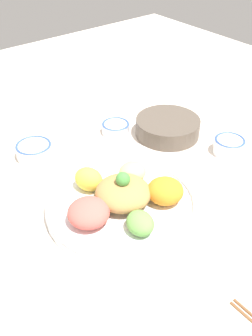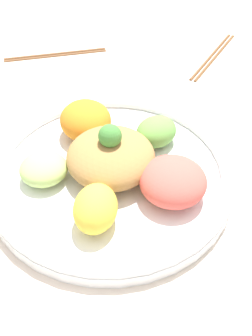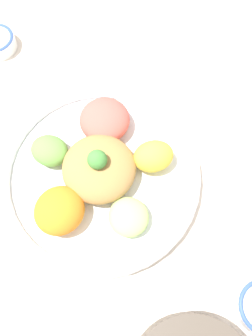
{
  "view_description": "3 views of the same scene",
  "coord_description": "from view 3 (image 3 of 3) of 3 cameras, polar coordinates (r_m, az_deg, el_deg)",
  "views": [
    {
      "loc": [
        0.56,
        -0.42,
        0.65
      ],
      "look_at": [
        -0.02,
        0.04,
        0.09
      ],
      "focal_mm": 42.0,
      "sensor_mm": 36.0,
      "label": 1
    },
    {
      "loc": [
        -0.36,
        -0.22,
        0.45
      ],
      "look_at": [
        0.01,
        -0.01,
        0.03
      ],
      "focal_mm": 42.0,
      "sensor_mm": 36.0,
      "label": 2
    },
    {
      "loc": [
        -0.06,
        0.22,
        0.59
      ],
      "look_at": [
        -0.04,
        0.01,
        0.05
      ],
      "focal_mm": 35.0,
      "sensor_mm": 36.0,
      "label": 3
    }
  ],
  "objects": [
    {
      "name": "salad_platter",
      "position": [
        0.61,
        -4.64,
        -0.71
      ],
      "size": [
        0.37,
        0.37,
        0.11
      ],
      "color": "white",
      "rests_on": "ground_plane"
    },
    {
      "name": "ground_plane",
      "position": [
        0.64,
        -3.72,
        -0.66
      ],
      "size": [
        2.4,
        2.4,
        0.0
      ],
      "primitive_type": "plane",
      "color": "silver"
    },
    {
      "name": "serving_spoon_main",
      "position": [
        0.82,
        -0.08,
        22.61
      ],
      "size": [
        0.09,
        0.11,
        0.01
      ],
      "rotation": [
        0.0,
        0.0,
        4.05
      ],
      "color": "silver",
      "rests_on": "ground_plane"
    }
  ]
}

